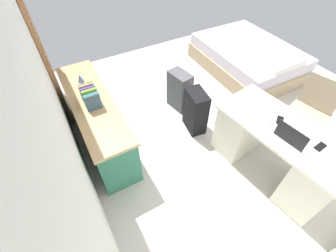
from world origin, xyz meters
TOP-DOWN VIEW (x-y plane):
  - ground_plane at (0.00, 0.00)m, footprint 5.24×5.24m
  - wall_back at (0.00, 2.12)m, footprint 4.04×0.10m
  - door_wooden at (1.47, 2.04)m, footprint 0.88×0.05m
  - desk at (-0.95, 0.10)m, footprint 1.51×0.84m
  - office_chair at (-0.77, -0.66)m, footprint 0.55×0.55m
  - credenza at (0.55, 1.74)m, footprint 1.80×0.48m
  - bed at (0.90, -1.24)m, footprint 1.93×1.44m
  - suitcase_black at (0.10, 0.48)m, footprint 0.39×0.27m
  - suitcase_spare_grey at (0.61, 0.43)m, footprint 0.39×0.28m
  - laptop at (-1.07, 0.19)m, footprint 0.34×0.26m
  - computer_mouse at (-0.81, 0.18)m, footprint 0.07×0.11m
  - cell_phone_near_laptop at (-1.28, 0.01)m, footprint 0.08×0.14m
  - cell_phone_by_mouse at (-0.83, 0.07)m, footprint 0.13×0.15m
  - book_row at (0.48, 1.74)m, footprint 0.27×0.17m
  - figurine_small at (0.97, 1.74)m, footprint 0.08×0.08m

SIDE VIEW (x-z plane):
  - ground_plane at x=0.00m, z-range 0.00..0.00m
  - bed at x=0.90m, z-range -0.05..0.53m
  - suitcase_spare_grey at x=0.61m, z-range 0.00..0.62m
  - suitcase_black at x=0.10m, z-range 0.00..0.64m
  - credenza at x=0.55m, z-range 0.00..0.72m
  - desk at x=-0.95m, z-range 0.02..0.77m
  - office_chair at x=-0.77m, z-range -0.05..0.89m
  - cell_phone_near_laptop at x=-1.28m, z-range 0.75..0.76m
  - cell_phone_by_mouse at x=-0.83m, z-range 0.75..0.76m
  - computer_mouse at x=-0.81m, z-range 0.75..0.78m
  - figurine_small at x=0.97m, z-range 0.72..0.83m
  - laptop at x=-1.07m, z-range 0.70..0.91m
  - book_row at x=0.48m, z-range 0.71..0.94m
  - door_wooden at x=1.47m, z-range 0.00..2.04m
  - wall_back at x=0.00m, z-range 0.00..2.63m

